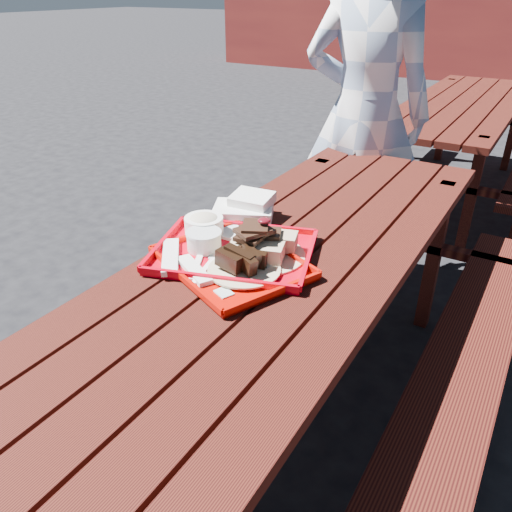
# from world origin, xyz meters

# --- Properties ---
(ground) EXTENTS (60.00, 60.00, 0.00)m
(ground) POSITION_xyz_m (0.00, 0.00, 0.00)
(ground) COLOR black
(ground) RESTS_ON ground
(picnic_table_near) EXTENTS (1.41, 2.40, 0.75)m
(picnic_table_near) POSITION_xyz_m (-0.00, 0.00, 0.56)
(picnic_table_near) COLOR #42150C
(picnic_table_near) RESTS_ON ground
(picnic_table_far) EXTENTS (1.41, 2.40, 0.75)m
(picnic_table_far) POSITION_xyz_m (-0.00, 2.80, 0.56)
(picnic_table_far) COLOR #42150C
(picnic_table_far) RESTS_ON ground
(near_tray) EXTENTS (0.58, 0.51, 0.15)m
(near_tray) POSITION_xyz_m (-0.13, -0.05, 0.79)
(near_tray) COLOR #C30215
(near_tray) RESTS_ON picnic_table_near
(far_tray) EXTENTS (0.54, 0.49, 0.07)m
(far_tray) POSITION_xyz_m (-0.10, -0.14, 0.77)
(far_tray) COLOR #BA0C03
(far_tray) RESTS_ON picnic_table_near
(white_cloth) EXTENTS (0.26, 0.23, 0.09)m
(white_cloth) POSITION_xyz_m (-0.25, 0.19, 0.79)
(white_cloth) COLOR white
(white_cloth) RESTS_ON picnic_table_near
(person) EXTENTS (0.72, 0.52, 1.82)m
(person) POSITION_xyz_m (-0.23, 1.31, 0.91)
(person) COLOR #93ABCE
(person) RESTS_ON ground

